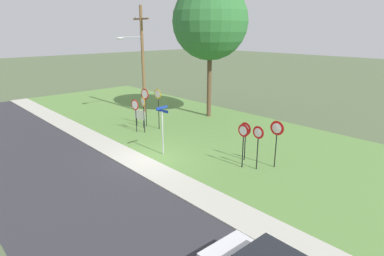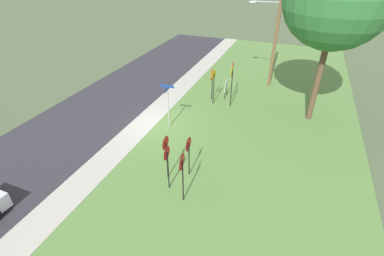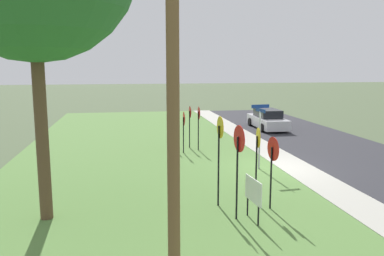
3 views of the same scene
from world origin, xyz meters
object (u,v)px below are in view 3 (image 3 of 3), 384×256
at_px(stop_sign_near_right, 273,157).
at_px(notice_board, 253,193).
at_px(yield_sign_near_right, 172,113).
at_px(yield_sign_near_left, 199,118).
at_px(street_name_post, 260,131).
at_px(stop_sign_near_left, 220,142).
at_px(parked_sedan_distant, 268,120).
at_px(utility_pole, 182,52).
at_px(stop_sign_far_center, 239,151).
at_px(stop_sign_far_left, 258,149).
at_px(yield_sign_far_left, 190,117).
at_px(yield_sign_far_right, 184,123).

xyz_separation_m(stop_sign_near_right, notice_board, (-0.82, 0.88, -0.83)).
bearing_deg(yield_sign_near_right, notice_board, 179.87).
xyz_separation_m(yield_sign_near_left, notice_board, (-9.68, 0.23, -0.89)).
relative_size(yield_sign_near_right, street_name_post, 0.88).
bearing_deg(stop_sign_near_left, yield_sign_near_left, -8.17).
bearing_deg(parked_sedan_distant, notice_board, 159.37).
xyz_separation_m(yield_sign_near_right, utility_pole, (-14.11, 1.51, 2.84)).
bearing_deg(notice_board, street_name_post, -26.29).
xyz_separation_m(stop_sign_far_center, street_name_post, (5.32, -2.51, -0.36)).
relative_size(stop_sign_far_left, yield_sign_far_left, 1.09).
bearing_deg(parked_sedan_distant, stop_sign_far_left, 159.46).
relative_size(stop_sign_far_center, yield_sign_near_right, 1.12).
distance_m(yield_sign_far_right, street_name_post, 4.56).
relative_size(stop_sign_far_center, yield_sign_far_right, 1.31).
relative_size(stop_sign_far_left, street_name_post, 0.89).
height_order(yield_sign_far_left, notice_board, yield_sign_far_left).
height_order(street_name_post, notice_board, street_name_post).
height_order(stop_sign_far_left, yield_sign_far_right, stop_sign_far_left).
distance_m(stop_sign_near_right, stop_sign_far_center, 1.49).
height_order(stop_sign_far_left, yield_sign_near_right, stop_sign_far_left).
xyz_separation_m(stop_sign_near_right, yield_sign_far_left, (9.50, 1.01, 0.02)).
distance_m(stop_sign_near_left, yield_sign_near_right, 9.43).
bearing_deg(street_name_post, notice_board, 153.72).
bearing_deg(stop_sign_far_center, yield_sign_far_left, -7.86).
relative_size(stop_sign_far_center, utility_pole, 0.32).
relative_size(yield_sign_far_left, utility_pole, 0.26).
height_order(yield_sign_near_right, notice_board, yield_sign_near_right).
bearing_deg(stop_sign_near_right, stop_sign_far_left, 22.17).
bearing_deg(yield_sign_near_left, yield_sign_far_left, 28.91).
distance_m(yield_sign_near_left, parked_sedan_distant, 8.95).
distance_m(yield_sign_near_right, yield_sign_far_right, 1.73).
distance_m(stop_sign_near_right, utility_pole, 6.18).
bearing_deg(stop_sign_far_center, yield_sign_far_right, -4.79).
bearing_deg(yield_sign_near_right, yield_sign_near_left, -136.78).
bearing_deg(yield_sign_far_right, notice_board, -176.41).
height_order(stop_sign_near_right, yield_sign_far_left, stop_sign_near_right).
relative_size(stop_sign_near_left, parked_sedan_distant, 0.62).
xyz_separation_m(yield_sign_near_left, yield_sign_far_right, (-0.56, 0.87, -0.15)).
relative_size(stop_sign_far_center, yield_sign_far_left, 1.22).
bearing_deg(yield_sign_far_right, yield_sign_near_right, 12.74).
xyz_separation_m(stop_sign_far_left, notice_board, (-1.39, 0.58, -0.95)).
xyz_separation_m(stop_sign_near_left, yield_sign_far_right, (7.76, -0.03, -0.52)).
bearing_deg(stop_sign_near_left, utility_pole, 156.31).
distance_m(stop_sign_near_right, notice_board, 1.46).
relative_size(yield_sign_near_left, yield_sign_near_right, 0.94).
xyz_separation_m(stop_sign_far_center, yield_sign_near_right, (10.62, 0.63, -0.19)).
xyz_separation_m(stop_sign_far_left, stop_sign_far_center, (-1.22, 0.99, 0.26)).
bearing_deg(yield_sign_near_left, stop_sign_far_center, 175.39).
bearing_deg(stop_sign_far_center, utility_pole, 142.29).
distance_m(stop_sign_near_right, yield_sign_far_left, 9.55).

